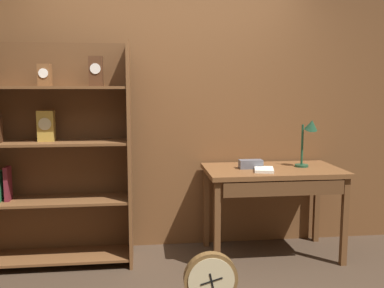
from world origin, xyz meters
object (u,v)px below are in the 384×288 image
(open_repair_manual, at_px, (264,170))
(round_clock_large, at_px, (211,281))
(workbench, at_px, (273,179))
(desk_lamp, at_px, (309,134))
(toolbox_small, at_px, (251,164))
(bookshelf, at_px, (42,157))

(open_repair_manual, distance_m, round_clock_large, 1.15)
(workbench, relative_size, open_repair_manual, 5.48)
(desk_lamp, relative_size, toolbox_small, 2.16)
(bookshelf, height_order, workbench, bookshelf)
(workbench, xyz_separation_m, toolbox_small, (-0.20, 0.04, 0.14))
(toolbox_small, bearing_deg, round_clock_large, -119.17)
(round_clock_large, bearing_deg, toolbox_small, 60.83)
(desk_lamp, distance_m, toolbox_small, 0.59)
(desk_lamp, bearing_deg, bookshelf, 178.83)
(workbench, bearing_deg, toolbox_small, 169.65)
(toolbox_small, height_order, open_repair_manual, toolbox_small)
(desk_lamp, height_order, round_clock_large, desk_lamp)
(toolbox_small, bearing_deg, workbench, -10.35)
(workbench, height_order, open_repair_manual, open_repair_manual)
(toolbox_small, bearing_deg, bookshelf, 178.79)
(workbench, bearing_deg, bookshelf, 177.87)
(desk_lamp, distance_m, round_clock_large, 1.64)
(open_repair_manual, bearing_deg, workbench, 54.10)
(bookshelf, bearing_deg, toolbox_small, -1.21)
(desk_lamp, height_order, toolbox_small, desk_lamp)
(bookshelf, relative_size, toolbox_small, 9.20)
(toolbox_small, bearing_deg, open_repair_manual, -57.95)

